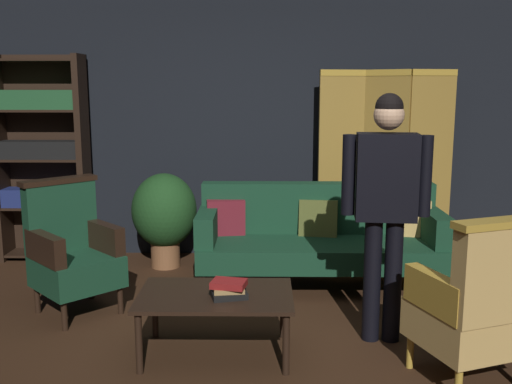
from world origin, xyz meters
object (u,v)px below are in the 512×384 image
bookshelf (42,155)px  potted_plant (164,213)px  standing_figure (386,195)px  book_black_cloth (229,294)px  coffee_table (216,300)px  folding_screen (385,165)px  armchair_gilt_accent (477,305)px  velvet_couch (319,234)px  armchair_wing_left (72,251)px  book_red_leather (229,284)px  book_tan_leather (229,289)px

bookshelf → potted_plant: (1.25, -0.26, -0.54)m
standing_figure → book_black_cloth: standing_figure is taller
bookshelf → coffee_table: size_ratio=2.05×
folding_screen → potted_plant: 2.20m
armchair_gilt_accent → potted_plant: armchair_gilt_accent is taller
velvet_couch → armchair_wing_left: size_ratio=2.04×
coffee_table → standing_figure: bearing=12.2°
velvet_couch → armchair_wing_left: (-1.97, -0.68, 0.04)m
velvet_couch → potted_plant: size_ratio=2.30×
folding_screen → potted_plant: size_ratio=2.06×
book_black_cloth → coffee_table: bearing=143.4°
velvet_couch → standing_figure: standing_figure is taller
bookshelf → armchair_wing_left: (0.73, -1.43, -0.58)m
potted_plant → book_red_leather: 2.11m
bookshelf → book_red_leather: bookshelf is taller
book_red_leather → coffee_table: bearing=143.4°
folding_screen → standing_figure: size_ratio=1.12×
coffee_table → book_black_cloth: size_ratio=4.52×
velvet_couch → potted_plant: bearing=161.7°
coffee_table → potted_plant: 2.02m
potted_plant → book_black_cloth: 2.11m
velvet_couch → armchair_gilt_accent: bearing=-67.4°
velvet_couch → book_tan_leather: 1.66m
armchair_wing_left → velvet_couch: bearing=19.1°
bookshelf → potted_plant: size_ratio=2.23×
velvet_couch → book_black_cloth: (-0.71, -1.50, -0.01)m
coffee_table → book_red_leather: 0.18m
folding_screen → standing_figure: (-0.37, -1.84, 0.04)m
velvet_couch → standing_figure: (0.33, -1.18, 0.57)m
standing_figure → book_tan_leather: size_ratio=8.85×
folding_screen → armchair_gilt_accent: size_ratio=1.83×
armchair_gilt_accent → coffee_table: bearing=166.6°
folding_screen → coffee_table: 2.64m
book_tan_leather → velvet_couch: bearing=64.5°
book_red_leather → folding_screen: bearing=56.9°
bookshelf → book_red_leather: (1.99, -2.24, -0.56)m
armchair_wing_left → book_tan_leather: size_ratio=5.41×
velvet_couch → standing_figure: size_ratio=1.25×
velvet_couch → coffee_table: 1.64m
coffee_table → armchair_wing_left: bearing=147.6°
armchair_gilt_accent → book_black_cloth: (-1.46, 0.30, -0.05)m
standing_figure → book_tan_leather: 1.21m
armchair_wing_left → book_red_leather: armchair_wing_left is taller
standing_figure → armchair_wing_left: bearing=167.7°
armchair_gilt_accent → standing_figure: standing_figure is taller
armchair_gilt_accent → potted_plant: 3.17m
armchair_gilt_accent → book_tan_leather: armchair_gilt_accent is taller
bookshelf → book_red_leather: size_ratio=9.59×
standing_figure → potted_plant: 2.48m
folding_screen → armchair_gilt_accent: bearing=-88.7°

